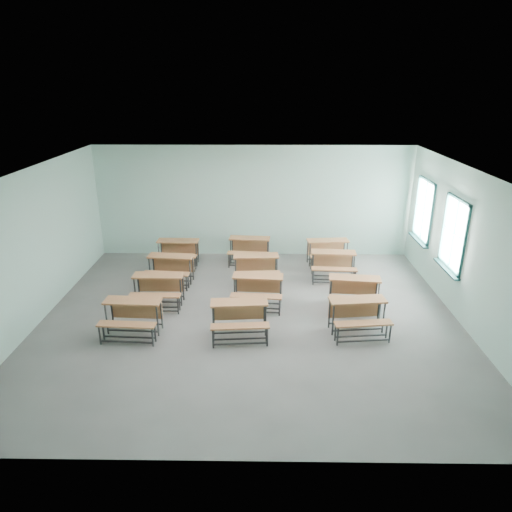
{
  "coord_description": "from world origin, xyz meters",
  "views": [
    {
      "loc": [
        0.26,
        -8.79,
        4.82
      ],
      "look_at": [
        0.12,
        1.2,
        1.0
      ],
      "focal_mm": 32.0,
      "sensor_mm": 36.0,
      "label": 1
    }
  ],
  "objects_px": {
    "desk_unit_r1c2": "(355,289)",
    "desk_unit_r2c2": "(333,261)",
    "desk_unit_r1c0": "(158,286)",
    "desk_unit_r3c1": "(249,247)",
    "desk_unit_r2c0": "(170,265)",
    "desk_unit_r3c2": "(328,249)",
    "desk_unit_r1c1": "(258,287)",
    "desk_unit_r3c0": "(178,249)",
    "desk_unit_r0c2": "(358,312)",
    "desk_unit_r2c1": "(256,265)",
    "desk_unit_r0c1": "(239,314)",
    "desk_unit_r0c0": "(132,313)"
  },
  "relations": [
    {
      "from": "desk_unit_r3c0",
      "to": "desk_unit_r1c1",
      "type": "bearing_deg",
      "value": -46.02
    },
    {
      "from": "desk_unit_r0c2",
      "to": "desk_unit_r1c1",
      "type": "distance_m",
      "value": 2.36
    },
    {
      "from": "desk_unit_r3c0",
      "to": "desk_unit_r2c1",
      "type": "bearing_deg",
      "value": -26.2
    },
    {
      "from": "desk_unit_r1c0",
      "to": "desk_unit_r2c1",
      "type": "relative_size",
      "value": 0.96
    },
    {
      "from": "desk_unit_r0c2",
      "to": "desk_unit_r3c0",
      "type": "distance_m",
      "value": 5.62
    },
    {
      "from": "desk_unit_r1c2",
      "to": "desk_unit_r3c1",
      "type": "relative_size",
      "value": 1.02
    },
    {
      "from": "desk_unit_r0c0",
      "to": "desk_unit_r1c0",
      "type": "distance_m",
      "value": 1.32
    },
    {
      "from": "desk_unit_r1c0",
      "to": "desk_unit_r3c1",
      "type": "relative_size",
      "value": 0.96
    },
    {
      "from": "desk_unit_r1c2",
      "to": "desk_unit_r2c2",
      "type": "bearing_deg",
      "value": 104.2
    },
    {
      "from": "desk_unit_r1c1",
      "to": "desk_unit_r3c1",
      "type": "distance_m",
      "value": 2.69
    },
    {
      "from": "desk_unit_r0c2",
      "to": "desk_unit_r3c0",
      "type": "height_order",
      "value": "same"
    },
    {
      "from": "desk_unit_r2c0",
      "to": "desk_unit_r3c1",
      "type": "relative_size",
      "value": 1.01
    },
    {
      "from": "desk_unit_r2c2",
      "to": "desk_unit_r3c0",
      "type": "distance_m",
      "value": 4.28
    },
    {
      "from": "desk_unit_r0c1",
      "to": "desk_unit_r1c0",
      "type": "height_order",
      "value": "same"
    },
    {
      "from": "desk_unit_r1c1",
      "to": "desk_unit_r3c0",
      "type": "bearing_deg",
      "value": 137.28
    },
    {
      "from": "desk_unit_r1c1",
      "to": "desk_unit_r3c1",
      "type": "height_order",
      "value": "same"
    },
    {
      "from": "desk_unit_r0c2",
      "to": "desk_unit_r2c1",
      "type": "relative_size",
      "value": 1.02
    },
    {
      "from": "desk_unit_r0c2",
      "to": "desk_unit_r2c2",
      "type": "height_order",
      "value": "same"
    },
    {
      "from": "desk_unit_r1c0",
      "to": "desk_unit_r3c1",
      "type": "height_order",
      "value": "same"
    },
    {
      "from": "desk_unit_r0c0",
      "to": "desk_unit_r0c2",
      "type": "xyz_separation_m",
      "value": [
        4.56,
        0.11,
        0.0
      ]
    },
    {
      "from": "desk_unit_r2c0",
      "to": "desk_unit_r2c2",
      "type": "distance_m",
      "value": 4.19
    },
    {
      "from": "desk_unit_r0c2",
      "to": "desk_unit_r1c0",
      "type": "xyz_separation_m",
      "value": [
        -4.32,
        1.19,
        0.0
      ]
    },
    {
      "from": "desk_unit_r1c0",
      "to": "desk_unit_r3c2",
      "type": "bearing_deg",
      "value": 31.19
    },
    {
      "from": "desk_unit_r0c1",
      "to": "desk_unit_r2c1",
      "type": "xyz_separation_m",
      "value": [
        0.3,
        2.62,
        0.0
      ]
    },
    {
      "from": "desk_unit_r1c0",
      "to": "desk_unit_r1c1",
      "type": "relative_size",
      "value": 0.96
    },
    {
      "from": "desk_unit_r0c0",
      "to": "desk_unit_r0c1",
      "type": "distance_m",
      "value": 2.16
    },
    {
      "from": "desk_unit_r1c2",
      "to": "desk_unit_r2c0",
      "type": "xyz_separation_m",
      "value": [
        -4.41,
        1.33,
        0.0
      ]
    },
    {
      "from": "desk_unit_r0c2",
      "to": "desk_unit_r3c0",
      "type": "relative_size",
      "value": 1.05
    },
    {
      "from": "desk_unit_r3c1",
      "to": "desk_unit_r3c2",
      "type": "relative_size",
      "value": 0.99
    },
    {
      "from": "desk_unit_r1c1",
      "to": "desk_unit_r3c0",
      "type": "height_order",
      "value": "same"
    },
    {
      "from": "desk_unit_r0c1",
      "to": "desk_unit_r1c1",
      "type": "xyz_separation_m",
      "value": [
        0.35,
        1.32,
        0.0
      ]
    },
    {
      "from": "desk_unit_r2c2",
      "to": "desk_unit_r3c1",
      "type": "height_order",
      "value": "same"
    },
    {
      "from": "desk_unit_r0c0",
      "to": "desk_unit_r2c2",
      "type": "relative_size",
      "value": 1.0
    },
    {
      "from": "desk_unit_r2c0",
      "to": "desk_unit_r0c1",
      "type": "bearing_deg",
      "value": -48.35
    },
    {
      "from": "desk_unit_r0c2",
      "to": "desk_unit_r2c0",
      "type": "bearing_deg",
      "value": 144.32
    },
    {
      "from": "desk_unit_r2c1",
      "to": "desk_unit_r3c0",
      "type": "height_order",
      "value": "same"
    },
    {
      "from": "desk_unit_r3c2",
      "to": "desk_unit_r0c2",
      "type": "bearing_deg",
      "value": -93.99
    },
    {
      "from": "desk_unit_r2c0",
      "to": "desk_unit_r3c2",
      "type": "bearing_deg",
      "value": 22.35
    },
    {
      "from": "desk_unit_r1c0",
      "to": "desk_unit_r1c2",
      "type": "height_order",
      "value": "same"
    },
    {
      "from": "desk_unit_r2c0",
      "to": "desk_unit_r2c2",
      "type": "bearing_deg",
      "value": 10.02
    },
    {
      "from": "desk_unit_r1c2",
      "to": "desk_unit_r3c2",
      "type": "bearing_deg",
      "value": 101.51
    },
    {
      "from": "desk_unit_r1c0",
      "to": "desk_unit_r2c1",
      "type": "distance_m",
      "value": 2.57
    },
    {
      "from": "desk_unit_r3c1",
      "to": "desk_unit_r3c2",
      "type": "height_order",
      "value": "same"
    },
    {
      "from": "desk_unit_r2c0",
      "to": "desk_unit_r3c2",
      "type": "relative_size",
      "value": 1.0
    },
    {
      "from": "desk_unit_r0c1",
      "to": "desk_unit_r2c0",
      "type": "distance_m",
      "value": 3.18
    },
    {
      "from": "desk_unit_r3c0",
      "to": "desk_unit_r0c0",
      "type": "bearing_deg",
      "value": -92.74
    },
    {
      "from": "desk_unit_r1c2",
      "to": "desk_unit_r1c0",
      "type": "bearing_deg",
      "value": -175.1
    },
    {
      "from": "desk_unit_r1c0",
      "to": "desk_unit_r2c0",
      "type": "height_order",
      "value": "same"
    },
    {
      "from": "desk_unit_r0c2",
      "to": "desk_unit_r1c1",
      "type": "xyz_separation_m",
      "value": [
        -2.05,
        1.18,
        0.0
      ]
    },
    {
      "from": "desk_unit_r0c0",
      "to": "desk_unit_r1c1",
      "type": "xyz_separation_m",
      "value": [
        2.51,
        1.29,
        0.0
      ]
    }
  ]
}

